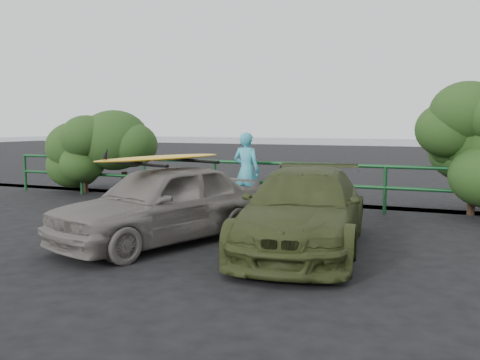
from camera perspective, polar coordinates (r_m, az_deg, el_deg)
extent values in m
plane|color=black|center=(8.19, -11.82, -7.52)|extent=(80.00, 80.00, 0.00)
plane|color=#556168|center=(66.69, 19.31, 4.07)|extent=(200.00, 200.00, 0.00)
imported|color=slate|center=(8.60, -8.35, -2.47)|extent=(2.65, 4.04, 1.28)
imported|color=#37401C|center=(8.13, 6.80, -3.18)|extent=(2.29, 4.38, 1.21)
imported|color=#42AFC6|center=(11.88, 0.69, 1.00)|extent=(0.66, 0.47, 1.72)
ellipsoid|color=yellow|center=(8.52, -8.42, 2.36)|extent=(1.28, 2.49, 0.07)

